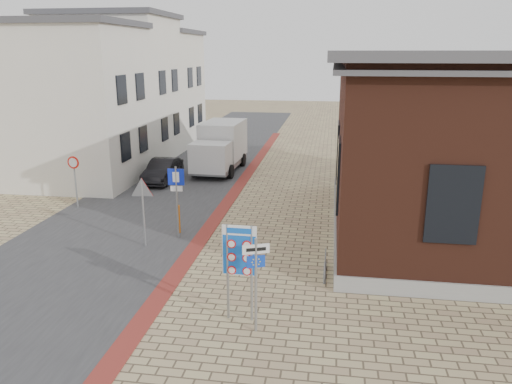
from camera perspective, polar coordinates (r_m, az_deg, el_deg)
The scene contains 16 objects.
ground at distance 14.47m, azimuth -3.10°, elevation -12.19°, with size 120.00×120.00×0.00m, color tan.
road_strip at distance 29.48m, azimuth -7.67°, elevation 2.33°, with size 7.00×60.00×0.02m, color #38383A.
curb_strip at distance 23.96m, azimuth -2.94°, elevation -0.67°, with size 0.60×40.00×0.02m, color maroon.
brick_building at distance 20.75m, azimuth 26.37°, elevation 4.99°, with size 13.00×13.00×6.80m.
townhouse_near at distance 28.18m, azimuth -20.68°, elevation 9.44°, with size 7.40×6.40×8.30m.
townhouse_mid at distance 33.50m, azimuth -15.74°, elevation 11.38°, with size 7.40×6.40×9.10m.
townhouse_far at distance 39.07m, azimuth -12.07°, elevation 11.57°, with size 7.40×6.40×8.30m.
bike_rack at distance 16.08m, azimuth 7.90°, elevation -8.30°, with size 0.08×1.80×0.60m.
sedan at distance 27.34m, azimuth -10.63°, elevation 2.43°, with size 1.29×3.70×1.22m, color black.
box_truck at distance 29.29m, azimuth -4.12°, elevation 5.21°, with size 2.47×5.44×2.80m.
border_sign at distance 12.71m, azimuth -1.90°, elevation -6.98°, with size 0.89×0.08×2.60m.
essen_sign at distance 12.25m, azimuth -0.01°, elevation -8.99°, with size 0.64×0.28×2.48m.
parking_sign at distance 18.54m, azimuth -9.07°, elevation 0.30°, with size 0.61×0.07×2.76m.
yield_sign at distance 17.94m, azimuth -12.86°, elevation -0.39°, with size 0.88×0.20×2.50m.
speed_sign at distance 23.48m, azimuth -20.02°, elevation 2.00°, with size 0.56×0.08×2.36m.
bollard at distance 19.42m, azimuth -8.81°, elevation -3.10°, with size 0.10×0.10×1.13m, color orange.
Camera 1 is at (2.69, -12.50, 6.77)m, focal length 35.00 mm.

